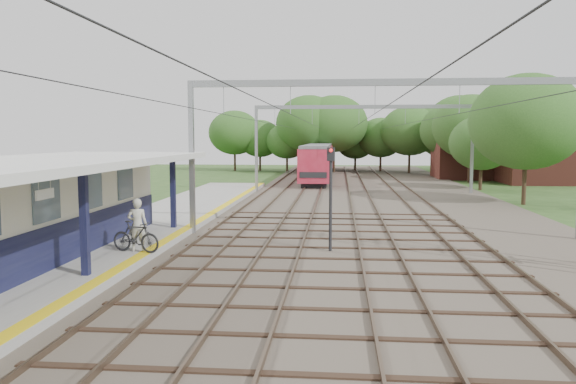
{
  "coord_description": "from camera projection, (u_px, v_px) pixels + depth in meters",
  "views": [
    {
      "loc": [
        1.66,
        -9.94,
        4.49
      ],
      "look_at": [
        -1.0,
        19.31,
        1.6
      ],
      "focal_mm": 35.0,
      "sensor_mm": 36.0,
      "label": 1
    }
  ],
  "objects": [
    {
      "name": "train",
      "position": [
        320.0,
        159.0,
        64.03
      ],
      "size": [
        2.75,
        34.22,
        3.62
      ],
      "color": "black",
      "rests_on": "ballast_bed"
    },
    {
      "name": "person",
      "position": [
        137.0,
        225.0,
        20.31
      ],
      "size": [
        0.78,
        0.59,
        1.94
      ],
      "primitive_type": "imported",
      "rotation": [
        0.0,
        0.0,
        3.34
      ],
      "color": "beige",
      "rests_on": "platform"
    },
    {
      "name": "tree_band",
      "position": [
        358.0,
        133.0,
        66.23
      ],
      "size": [
        31.72,
        30.88,
        8.82
      ],
      "color": "#382619",
      "rests_on": "ground"
    },
    {
      "name": "house_near",
      "position": [
        541.0,
        153.0,
        53.85
      ],
      "size": [
        7.0,
        6.12,
        7.89
      ],
      "color": "brown",
      "rests_on": "ground"
    },
    {
      "name": "ballast_bed",
      "position": [
        372.0,
        200.0,
        39.81
      ],
      "size": [
        18.0,
        90.0,
        0.1
      ],
      "primitive_type": "cube",
      "color": "#473D33",
      "rests_on": "ground"
    },
    {
      "name": "canopy",
      "position": [
        22.0,
        165.0,
        16.74
      ],
      "size": [
        6.4,
        20.0,
        3.44
      ],
      "color": "#101233",
      "rests_on": "platform"
    },
    {
      "name": "bicycle",
      "position": [
        136.0,
        237.0,
        20.15
      ],
      "size": [
        1.97,
        0.97,
        1.14
      ],
      "primitive_type": "imported",
      "rotation": [
        0.0,
        0.0,
        1.33
      ],
      "color": "black",
      "rests_on": "platform"
    },
    {
      "name": "signal_post",
      "position": [
        331.0,
        189.0,
        21.45
      ],
      "size": [
        0.31,
        0.27,
        4.09
      ],
      "rotation": [
        0.0,
        0.0,
        -0.18
      ],
      "color": "black",
      "rests_on": "ground"
    },
    {
      "name": "station_building",
      "position": [
        9.0,
        213.0,
        17.98
      ],
      "size": [
        3.41,
        18.0,
        3.4
      ],
      "color": "beige",
      "rests_on": "platform"
    },
    {
      "name": "catenary_system",
      "position": [
        367.0,
        120.0,
        34.66
      ],
      "size": [
        17.22,
        88.0,
        7.0
      ],
      "color": "gray",
      "rests_on": "ground"
    },
    {
      "name": "house_far",
      "position": [
        473.0,
        149.0,
        60.22
      ],
      "size": [
        8.0,
        6.12,
        8.66
      ],
      "color": "brown",
      "rests_on": "ground"
    },
    {
      "name": "ground",
      "position": [
        248.0,
        379.0,
        10.45
      ],
      "size": [
        160.0,
        160.0,
        0.0
      ],
      "primitive_type": "plane",
      "color": "#2D4C1E",
      "rests_on": "ground"
    },
    {
      "name": "yellow_stripe",
      "position": [
        181.0,
        231.0,
        24.76
      ],
      "size": [
        0.45,
        52.0,
        0.01
      ],
      "primitive_type": "cube",
      "color": "yellow",
      "rests_on": "platform"
    },
    {
      "name": "rail_tracks",
      "position": [
        336.0,
        198.0,
        40.03
      ],
      "size": [
        11.8,
        88.0,
        0.15
      ],
      "color": "brown",
      "rests_on": "ballast_bed"
    },
    {
      "name": "platform",
      "position": [
        132.0,
        234.0,
        24.98
      ],
      "size": [
        5.0,
        52.0,
        0.35
      ],
      "primitive_type": "cube",
      "color": "gray",
      "rests_on": "ground"
    }
  ]
}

